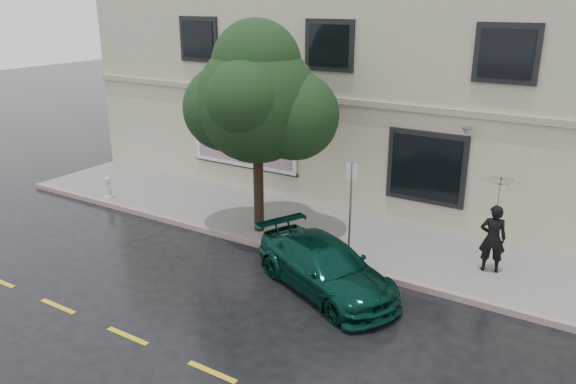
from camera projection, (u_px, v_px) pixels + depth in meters
The scene contains 12 objects.
ground at pixel (232, 270), 14.20m from camera, with size 90.00×90.00×0.00m, color black.
sidewalk at pixel (298, 225), 16.78m from camera, with size 20.00×3.50×0.15m, color gray.
curb at pixel (266, 246), 15.38m from camera, with size 20.00×0.18×0.16m, color gray.
road_marking at pixel (128, 336), 11.39m from camera, with size 19.00×0.12×0.01m, color gold.
building at pixel (381, 86), 20.28m from camera, with size 20.00×8.12×7.00m.
billboard at pixel (243, 137), 19.08m from camera, with size 4.30×0.16×2.20m.
car at pixel (325, 267), 13.03m from camera, with size 1.81×4.10×1.19m, color #083229.
pedestrian at pixel (493, 238), 13.55m from camera, with size 0.63×0.41×1.72m, color black.
umbrella at pixel (499, 190), 13.15m from camera, with size 1.01×1.01×0.74m, color black.
street_tree at pixel (257, 102), 15.06m from camera, with size 3.32×3.32×5.38m.
fire_hydrant at pixel (108, 188), 18.76m from camera, with size 0.31×0.29×0.75m.
sign_pole at pixel (351, 203), 13.79m from camera, with size 0.32×0.08×2.63m.
Camera 1 is at (7.97, -10.10, 6.47)m, focal length 35.00 mm.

